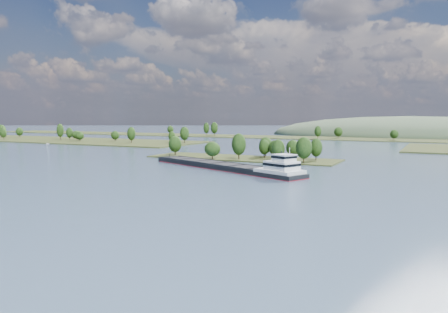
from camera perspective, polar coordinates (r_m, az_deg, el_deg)
The scene contains 7 objects.
ground at distance 175.01m, azimuth -5.74°, elevation -2.03°, with size 1800.00×1800.00×0.00m, color #3C4E69.
tree_island at distance 223.80m, azimuth 3.43°, elevation 0.54°, with size 100.00×32.27×14.26m.
left_bank at distance 431.10m, azimuth -21.63°, elevation 2.12°, with size 300.00×80.00×16.13m.
back_shoreline at distance 435.31m, azimuth 15.34°, elevation 2.31°, with size 900.00×60.00×16.02m.
hill_west at distance 528.03m, azimuth 23.04°, elevation 2.50°, with size 320.00×160.00×44.00m, color #3B4E35.
cargo_barge at distance 180.42m, azimuth 0.88°, elevation -1.31°, with size 83.81×44.91×11.80m.
motorboat at distance 349.08m, azimuth -22.01°, elevation 1.46°, with size 2.02×5.38×2.08m, color silver.
Camera 1 is at (93.04, -26.52, 22.43)m, focal length 35.00 mm.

